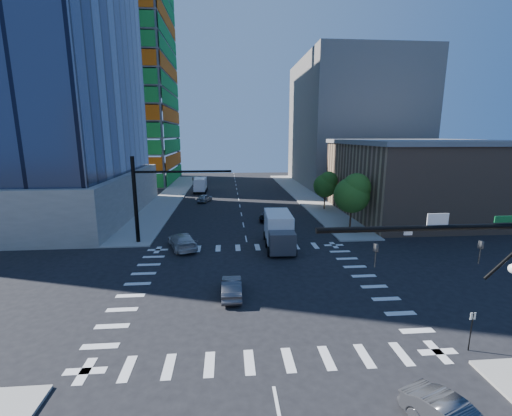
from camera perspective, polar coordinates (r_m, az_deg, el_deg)
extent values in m
plane|color=black|center=(26.77, -0.21, -12.75)|extent=(160.00, 160.00, 0.00)
cube|color=silver|center=(26.77, -0.21, -12.74)|extent=(20.00, 20.00, 0.01)
cube|color=#999790|center=(66.77, 7.75, 2.33)|extent=(5.00, 60.00, 0.15)
cube|color=#999790|center=(66.04, -13.95, 1.97)|extent=(5.00, 60.00, 0.15)
cube|color=gray|center=(57.25, -34.11, 1.70)|extent=(30.00, 30.00, 6.00)
cube|color=#198C32|center=(88.20, -14.11, 20.37)|extent=(0.12, 24.00, 49.00)
cube|color=#CC560C|center=(79.06, -25.33, 20.63)|extent=(24.00, 0.12, 49.00)
cube|color=#906D53|center=(53.87, 25.31, 4.26)|extent=(20.00, 22.00, 10.00)
cube|color=slate|center=(53.51, 25.82, 9.88)|extent=(20.50, 22.50, 0.60)
cube|color=slate|center=(84.39, 15.69, 13.50)|extent=(24.00, 30.00, 28.00)
cylinder|color=black|center=(15.71, 27.91, -2.94)|extent=(10.00, 0.24, 0.24)
imported|color=black|center=(17.14, 33.22, -6.18)|extent=(0.16, 0.20, 1.00)
imported|color=black|center=(14.84, 19.26, -7.46)|extent=(0.16, 0.20, 1.00)
cube|color=white|center=(15.63, 28.04, -1.70)|extent=(0.90, 0.04, 0.50)
cube|color=#0C5627|center=(17.45, 36.34, -1.51)|extent=(1.10, 0.04, 0.28)
cylinder|color=black|center=(37.56, -19.48, 1.27)|extent=(0.40, 0.40, 9.00)
cylinder|color=black|center=(36.20, -12.09, 5.95)|extent=(10.00, 0.24, 0.24)
imported|color=black|center=(36.22, -10.44, 4.27)|extent=(0.16, 0.20, 1.00)
cylinder|color=#382316|center=(42.06, 15.43, -2.07)|extent=(0.20, 0.20, 2.27)
sphere|color=#235516|center=(41.44, 15.67, 2.08)|extent=(4.16, 4.16, 4.16)
sphere|color=#3E7627|center=(41.15, 16.41, 3.34)|extent=(3.25, 3.25, 3.25)
cylinder|color=#382316|center=(53.31, 11.33, 0.88)|extent=(0.20, 0.20, 1.92)
sphere|color=#235516|center=(52.88, 11.45, 3.65)|extent=(3.52, 3.52, 3.52)
sphere|color=#3E7627|center=(52.60, 11.99, 4.49)|extent=(2.75, 2.75, 2.75)
cylinder|color=black|center=(22.24, 32.18, -17.05)|extent=(0.06, 0.06, 2.20)
cube|color=silver|center=(21.84, 32.45, -14.96)|extent=(0.30, 0.03, 0.40)
imported|color=black|center=(46.16, 2.49, -1.10)|extent=(3.83, 5.77, 1.47)
imported|color=#BABABA|center=(35.44, -12.18, -5.38)|extent=(3.84, 5.81, 1.56)
imported|color=#989A9F|center=(59.28, -8.57, 1.67)|extent=(2.77, 4.29, 1.36)
imported|color=#48474C|center=(24.97, -4.08, -13.04)|extent=(1.41, 3.98, 1.31)
cube|color=silver|center=(34.51, 3.90, -3.46)|extent=(2.75, 5.41, 2.76)
cube|color=#404248|center=(34.70, 3.89, -4.56)|extent=(2.52, 2.01, 2.02)
cube|color=white|center=(69.45, -9.22, 4.04)|extent=(2.31, 4.63, 2.38)
cube|color=#404248|center=(69.53, -9.20, 3.56)|extent=(2.15, 1.70, 1.74)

